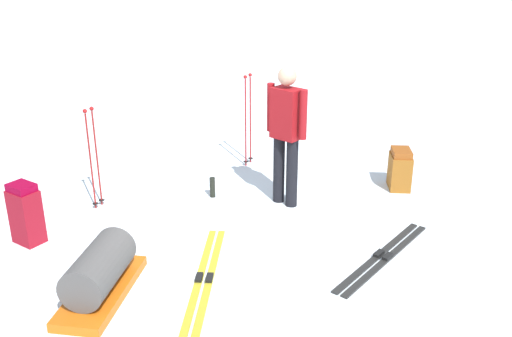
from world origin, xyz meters
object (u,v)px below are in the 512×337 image
at_px(backpack_large_dark, 400,169).
at_px(thermos_bottle, 212,187).
at_px(skier_standing, 286,129).
at_px(ski_pair_near, 383,257).
at_px(backpack_bright, 26,214).
at_px(ski_pair_far, 204,280).
at_px(ski_poles_planted_near, 248,115).
at_px(gear_sled, 100,274).
at_px(ski_poles_planted_far, 93,153).

relative_size(backpack_large_dark, thermos_bottle, 2.06).
distance_m(skier_standing, ski_pair_near, 1.88).
bearing_deg(backpack_large_dark, backpack_bright, -28.58).
height_order(skier_standing, backpack_large_dark, skier_standing).
xyz_separation_m(ski_pair_far, backpack_bright, (0.76, -1.95, 0.32)).
bearing_deg(ski_poles_planted_near, thermos_bottle, 22.18).
xyz_separation_m(skier_standing, ski_poles_planted_near, (-0.67, -1.26, -0.22)).
distance_m(skier_standing, backpack_bright, 3.03).
relative_size(ski_pair_near, backpack_large_dark, 3.27).
xyz_separation_m(skier_standing, ski_pair_near, (0.33, 1.59, -0.94)).
xyz_separation_m(ski_pair_near, ski_pair_far, (1.53, -1.03, -0.00)).
bearing_deg(ski_pair_near, ski_pair_far, -33.88).
xyz_separation_m(gear_sled, thermos_bottle, (-2.18, -0.85, -0.09)).
distance_m(skier_standing, ski_poles_planted_far, 2.29).
bearing_deg(skier_standing, gear_sled, 1.24).
relative_size(ski_pair_far, ski_poles_planted_far, 1.30).
xyz_separation_m(ski_poles_planted_far, gear_sled, (1.04, 1.66, -0.47)).
relative_size(backpack_large_dark, backpack_bright, 0.79).
height_order(ski_poles_planted_far, gear_sled, ski_poles_planted_far).
xyz_separation_m(ski_pair_far, ski_poles_planted_near, (-2.52, -1.82, 0.72)).
height_order(ski_poles_planted_near, gear_sled, ski_poles_planted_near).
xyz_separation_m(ski_pair_far, ski_poles_planted_far, (-0.24, -2.17, 0.68)).
distance_m(ski_pair_far, backpack_bright, 2.11).
relative_size(ski_pair_near, backpack_bright, 2.59).
bearing_deg(ski_pair_near, ski_poles_planted_near, -109.26).
bearing_deg(ski_poles_planted_near, skier_standing, 62.06).
bearing_deg(ski_poles_planted_near, ski_pair_far, 35.82).
height_order(ski_pair_far, backpack_bright, backpack_bright).
bearing_deg(backpack_bright, skier_standing, 152.16).
bearing_deg(backpack_bright, thermos_bottle, 164.53).
height_order(backpack_large_dark, thermos_bottle, backpack_large_dark).
bearing_deg(ski_pair_far, backpack_large_dark, 175.96).
distance_m(ski_pair_near, ski_pair_far, 1.84).
distance_m(ski_pair_far, thermos_bottle, 1.94).
bearing_deg(backpack_large_dark, gear_sled, -10.33).
bearing_deg(gear_sled, ski_poles_planted_far, -121.95).
xyz_separation_m(skier_standing, gear_sled, (2.66, 0.06, -0.73)).
xyz_separation_m(ski_poles_planted_near, thermos_bottle, (1.15, 0.47, -0.60)).
xyz_separation_m(ski_pair_near, thermos_bottle, (0.15, -2.38, 0.12)).
bearing_deg(backpack_bright, ski_poles_planted_near, 177.84).
relative_size(backpack_large_dark, ski_poles_planted_far, 0.43).
bearing_deg(skier_standing, ski_pair_far, 16.89).
bearing_deg(thermos_bottle, gear_sled, 21.29).
xyz_separation_m(backpack_bright, ski_poles_planted_near, (-3.29, 0.12, 0.40)).
height_order(ski_pair_far, thermos_bottle, thermos_bottle).
height_order(ski_pair_far, backpack_large_dark, backpack_large_dark).
bearing_deg(ski_pair_far, ski_poles_planted_near, -144.18).
bearing_deg(ski_pair_near, thermos_bottle, -86.36).
height_order(ski_pair_far, gear_sled, gear_sled).
bearing_deg(ski_poles_planted_far, ski_poles_planted_near, 171.36).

